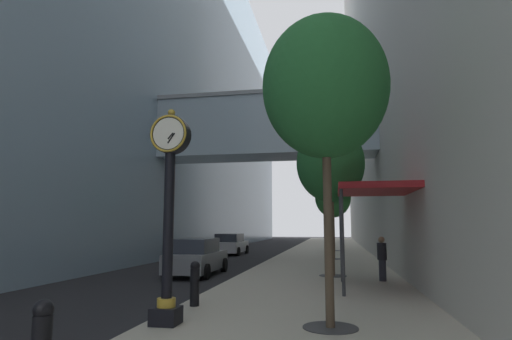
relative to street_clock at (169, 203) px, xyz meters
The scene contains 13 objects.
ground_plane 20.09m from the street_clock, 91.51° to the left, with size 110.00×110.00×0.00m, color black.
sidewalk_right 23.21m from the street_clock, 83.20° to the left, with size 6.51×80.00×0.14m, color #ADA593.
building_block_left 28.80m from the street_clock, 116.77° to the left, with size 22.40×80.00×31.74m.
street_clock is the anchor object (origin of this frame).
bollard_third 2.80m from the street_clock, 92.21° to the left, with size 0.25×0.25×1.12m.
street_tree_near 4.14m from the street_clock, ahead, with size 2.68×2.68×6.50m.
street_tree_mid_near 9.98m from the street_clock, 70.07° to the left, with size 2.82×2.82×6.22m.
street_tree_mid_far 18.43m from the street_clock, 79.54° to the left, with size 1.84×1.84×5.65m.
street_tree_far 27.12m from the street_clock, 82.94° to the left, with size 2.94×2.94×6.06m.
pedestrian_walking 9.58m from the street_clock, 57.01° to the left, with size 0.36×0.36×1.62m.
storefront_awning 7.57m from the street_clock, 50.98° to the left, with size 2.40×3.60×3.30m.
car_white_near 23.20m from the street_clock, 100.86° to the left, with size 2.13×4.33×1.56m.
car_grey_mid 10.09m from the street_clock, 105.01° to the left, with size 2.00×4.46×1.60m.
Camera 1 is at (4.00, -1.35, 2.15)m, focal length 29.48 mm.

